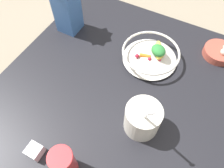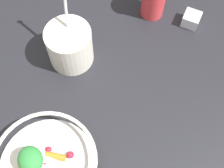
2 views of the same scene
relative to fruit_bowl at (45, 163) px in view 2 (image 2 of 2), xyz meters
The scene contains 5 objects.
ground_plane 0.22m from the fruit_bowl, ahead, with size 6.00×6.00×0.00m, color gray.
countertop 0.22m from the fruit_bowl, ahead, with size 1.05×1.05×0.04m.
fruit_bowl is the anchor object (origin of this frame).
yogurt_tub 0.32m from the fruit_bowl, 16.57° to the left, with size 0.14×0.13×0.26m.
spice_jar 0.59m from the fruit_bowl, 18.06° to the right, with size 0.05×0.05×0.04m.
Camera 2 is at (-0.29, -0.20, 0.82)m, focal length 50.00 mm.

